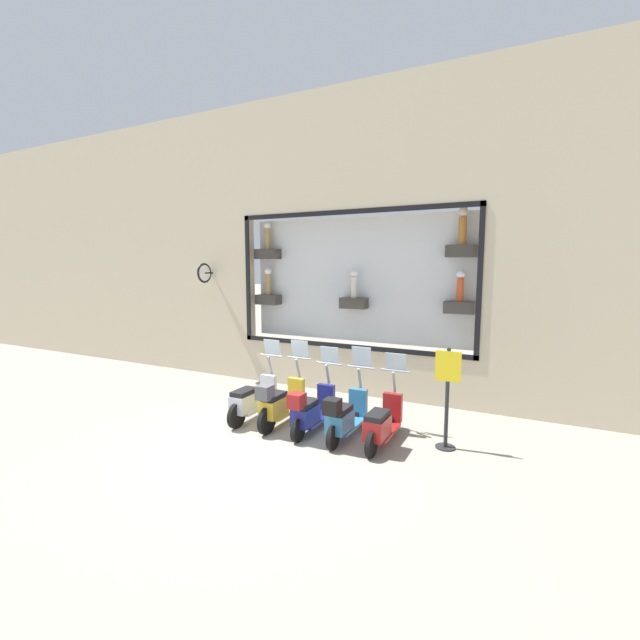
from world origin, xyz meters
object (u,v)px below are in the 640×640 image
(scooter_teal_1, at_px, (344,416))
(scooter_navy_2, at_px, (311,410))
(scooter_yellow_3, at_px, (280,403))
(scooter_red_0, at_px, (382,423))
(scooter_silver_4, at_px, (252,400))
(shop_sign_post, at_px, (447,394))

(scooter_teal_1, height_order, scooter_navy_2, scooter_teal_1)
(scooter_yellow_3, bearing_deg, scooter_red_0, -88.76)
(scooter_silver_4, bearing_deg, scooter_navy_2, -92.82)
(scooter_silver_4, bearing_deg, shop_sign_post, -84.55)
(scooter_navy_2, bearing_deg, scooter_teal_1, -89.94)
(scooter_navy_2, distance_m, shop_sign_post, 2.65)
(scooter_teal_1, height_order, scooter_yellow_3, scooter_yellow_3)
(scooter_navy_2, xyz_separation_m, scooter_silver_4, (0.07, 1.46, -0.02))
(scooter_red_0, distance_m, scooter_yellow_3, 2.20)
(scooter_red_0, relative_size, scooter_yellow_3, 0.99)
(scooter_red_0, xyz_separation_m, scooter_yellow_3, (-0.05, 2.20, 0.07))
(scooter_teal_1, xyz_separation_m, scooter_yellow_3, (0.02, 1.46, 0.03))
(shop_sign_post, bearing_deg, scooter_red_0, 109.78)
(scooter_red_0, bearing_deg, shop_sign_post, -70.22)
(scooter_teal_1, relative_size, scooter_navy_2, 1.00)
(scooter_red_0, distance_m, scooter_silver_4, 2.93)
(scooter_navy_2, height_order, scooter_yellow_3, scooter_yellow_3)
(scooter_yellow_3, xyz_separation_m, scooter_silver_4, (0.05, 0.73, -0.05))
(scooter_red_0, bearing_deg, scooter_teal_1, 95.06)
(scooter_navy_2, height_order, scooter_silver_4, scooter_silver_4)
(scooter_teal_1, relative_size, scooter_yellow_3, 0.99)
(scooter_teal_1, distance_m, shop_sign_post, 1.95)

